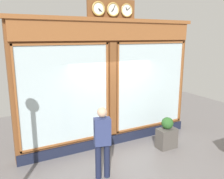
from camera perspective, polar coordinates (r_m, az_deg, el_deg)
The scene contains 4 objects.
shop_facade at distance 6.85m, azimuth -0.49°, elevation 1.45°, with size 5.52×0.42×4.17m.
pedestrian at distance 5.40m, azimuth -2.33°, elevation -12.08°, with size 0.40×0.30×1.69m.
planter_box at distance 7.19m, azimuth 13.05°, elevation -11.39°, with size 0.56×0.36×0.59m, color #4C4742.
planter_shrub at distance 7.01m, azimuth 13.25°, elevation -7.92°, with size 0.34×0.34×0.34m, color #285623.
Camera 1 is at (3.05, 5.86, 3.20)m, focal length 37.82 mm.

